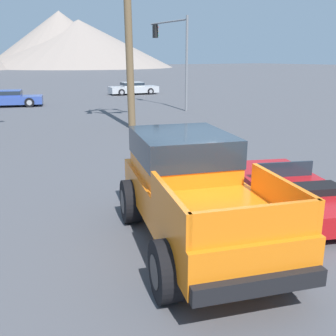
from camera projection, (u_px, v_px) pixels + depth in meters
ground_plane at (203, 232)px, 8.00m from camera, size 320.00×320.00×0.00m
orange_pickup_truck at (191, 184)px, 7.42m from camera, size 3.32×5.33×1.99m
red_convertible_car at (291, 191)px, 9.22m from camera, size 3.27×4.60×0.97m
parked_car_blue at (9, 98)px, 28.02m from camera, size 4.82×3.00×1.15m
parked_car_silver at (133, 88)px, 37.18m from camera, size 4.80×2.41×1.15m
traffic_light_main at (172, 45)px, 26.13m from camera, size 0.38×4.56×5.93m
distant_mountain_range at (7, 39)px, 121.46m from camera, size 115.06×62.85×19.22m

